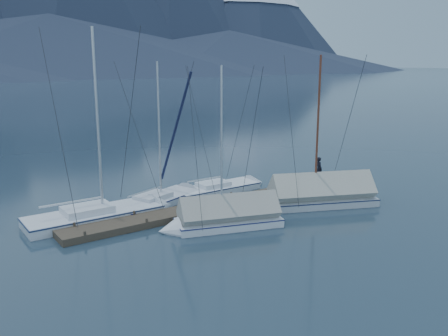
{
  "coord_description": "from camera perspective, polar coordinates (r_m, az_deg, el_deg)",
  "views": [
    {
      "loc": [
        -14.34,
        -18.3,
        7.83
      ],
      "look_at": [
        0.0,
        2.0,
        2.2
      ],
      "focal_mm": 38.0,
      "sensor_mm": 36.0,
      "label": 1
    }
  ],
  "objects": [
    {
      "name": "ground",
      "position": [
        24.53,
        2.71,
        -5.86
      ],
      "size": [
        1000.0,
        1000.0,
        0.0
      ],
      "primitive_type": "plane",
      "color": "#162532",
      "rests_on": "ground"
    },
    {
      "name": "dock",
      "position": [
        26.02,
        0.0,
        -4.49
      ],
      "size": [
        18.0,
        1.5,
        0.54
      ],
      "color": "#382D23",
      "rests_on": "ground"
    },
    {
      "name": "mooring_posts",
      "position": [
        25.68,
        -0.91,
        -4.17
      ],
      "size": [
        15.12,
        1.52,
        0.35
      ],
      "color": "#382D23",
      "rests_on": "ground"
    },
    {
      "name": "sailboat_open_left",
      "position": [
        25.02,
        -13.17,
        -5.38
      ],
      "size": [
        7.83,
        3.36,
        10.34
      ],
      "color": "silver",
      "rests_on": "ground"
    },
    {
      "name": "sailboat_open_mid",
      "position": [
        27.27,
        -6.92,
        -3.69
      ],
      "size": [
        6.74,
        3.95,
        8.6
      ],
      "color": "silver",
      "rests_on": "ground"
    },
    {
      "name": "sailboat_open_right",
      "position": [
        29.42,
        0.43,
        -2.38
      ],
      "size": [
        6.32,
        2.72,
        8.36
      ],
      "color": "silver",
      "rests_on": "ground"
    },
    {
      "name": "sailboat_covered_near",
      "position": [
        26.69,
        10.56,
        -3.51
      ],
      "size": [
        7.23,
        4.67,
        9.05
      ],
      "color": "silver",
      "rests_on": "ground"
    },
    {
      "name": "sailboat_covered_far",
      "position": [
        22.83,
        -0.58,
        -6.21
      ],
      "size": [
        6.21,
        3.55,
        8.35
      ],
      "color": "silver",
      "rests_on": "ground"
    },
    {
      "name": "person",
      "position": [
        30.67,
        11.34,
        -0.13
      ],
      "size": [
        0.51,
        0.65,
        1.56
      ],
      "primitive_type": "imported",
      "rotation": [
        0.0,
        0.0,
        1.29
      ],
      "color": "black",
      "rests_on": "dock"
    }
  ]
}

